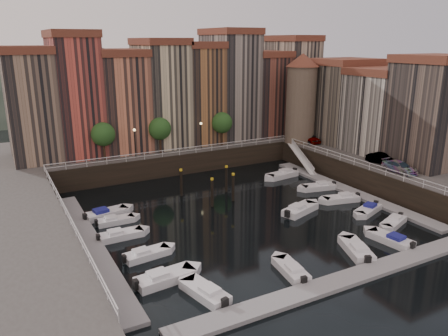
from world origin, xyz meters
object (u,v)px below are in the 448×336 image
car_a (308,138)px  car_c (400,168)px  mooring_pilings (213,186)px  boat_left_2 (120,235)px  boat_left_1 (146,254)px  gangway (302,157)px  boat_left_0 (164,278)px  corner_tower (301,97)px  car_b (383,160)px

car_a → car_c: 18.19m
mooring_pilings → car_c: 22.94m
boat_left_2 → car_a: car_a is taller
boat_left_1 → boat_left_2: (-0.95, 5.02, 0.01)m
boat_left_1 → car_c: size_ratio=0.95×
gangway → boat_left_0: gangway is taller
corner_tower → car_c: (0.36, -19.40, -6.52)m
mooring_pilings → car_c: bearing=-26.2°
gangway → boat_left_2: gangway is taller
boat_left_0 → car_b: 35.18m
corner_tower → car_c: 20.47m
boat_left_2 → car_c: 34.11m
boat_left_1 → boat_left_0: bearing=-97.2°
boat_left_1 → boat_left_2: 5.11m
boat_left_2 → car_c: car_c is taller
boat_left_1 → car_a: bearing=23.1°
mooring_pilings → corner_tower: bearing=24.8°
mooring_pilings → car_a: bearing=21.1°
car_a → boat_left_2: bearing=-153.7°
car_a → car_b: (0.55, -14.55, -0.10)m
gangway → car_c: bearing=-77.7°
mooring_pilings → gangway: bearing=15.6°
mooring_pilings → boat_left_1: (-12.21, -10.74, -1.31)m
boat_left_0 → boat_left_2: bearing=89.9°
boat_left_1 → car_b: 34.23m
car_b → boat_left_2: bearing=161.4°
mooring_pilings → car_c: car_c is taller
corner_tower → boat_left_2: bearing=-155.7°
boat_left_2 → car_b: 34.91m
car_b → car_c: 3.79m
gangway → boat_left_2: bearing=-160.9°
boat_left_0 → car_b: (33.86, 8.95, 3.30)m
mooring_pilings → boat_left_0: 19.73m
mooring_pilings → boat_left_0: mooring_pilings is taller
corner_tower → car_c: corner_tower is taller
car_a → mooring_pilings: bearing=-154.7°
boat_left_0 → boat_left_2: boat_left_0 is taller
mooring_pilings → boat_left_0: bearing=-128.5°
car_b → boat_left_0: bearing=177.5°
gangway → car_c: 15.35m
mooring_pilings → car_a: size_ratio=1.27×
gangway → boat_left_2: 32.22m
car_c → car_a: bearing=85.9°
boat_left_1 → car_c: car_c is taller
gangway → car_b: 12.21m
mooring_pilings → car_b: size_ratio=1.41×
car_a → car_b: 14.57m
corner_tower → car_b: (1.44, -15.77, -6.49)m
car_b → car_c: bearing=-123.9°
boat_left_0 → car_a: (33.30, 23.50, 3.41)m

